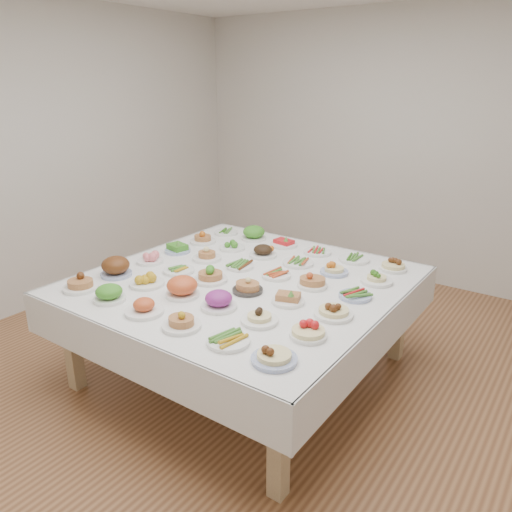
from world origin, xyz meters
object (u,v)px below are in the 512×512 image
Objects in this scene: dish_18 at (177,247)px; dish_35 at (393,263)px; display_table at (244,288)px; dish_0 at (80,281)px.

dish_18 is 1.02× the size of dish_35.
dish_35 is at bearing 44.64° from display_table.
dish_35 is (0.79, 0.78, 0.13)m from display_table.
dish_0 is at bearing -89.51° from dish_18.
dish_0 is 1.15× the size of dish_35.
dish_0 is 1.13× the size of dish_18.
display_table is 9.03× the size of dish_0.
dish_0 is 0.94m from dish_18.
dish_35 reaches higher than display_table.
dish_18 is at bearing 90.49° from dish_0.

